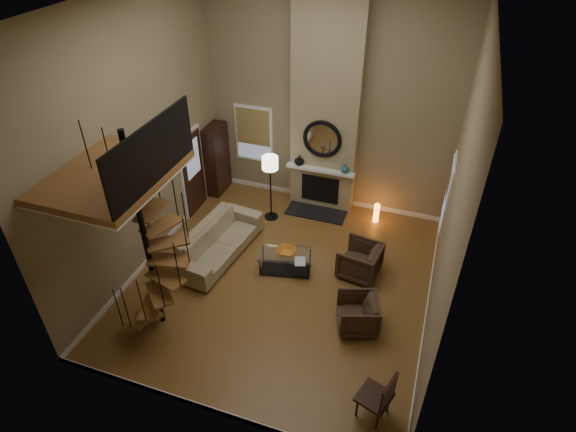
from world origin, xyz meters
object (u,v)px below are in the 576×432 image
(sofa, at_px, (218,240))
(floor_lamp, at_px, (270,168))
(hutch, at_px, (216,159))
(coffee_table, at_px, (285,260))
(armchair_near, at_px, (363,262))
(accent_lamp, at_px, (376,213))
(side_chair, at_px, (380,397))
(armchair_far, at_px, (361,314))

(sofa, height_order, floor_lamp, floor_lamp)
(hutch, distance_m, coffee_table, 3.76)
(armchair_near, xyz_separation_m, accent_lamp, (-0.08, 2.00, -0.10))
(floor_lamp, height_order, side_chair, floor_lamp)
(sofa, distance_m, armchair_far, 3.62)
(hutch, distance_m, sofa, 2.76)
(armchair_near, height_order, floor_lamp, floor_lamp)
(side_chair, bearing_deg, hutch, 135.28)
(hutch, relative_size, armchair_near, 2.21)
(coffee_table, bearing_deg, side_chair, -47.84)
(accent_lamp, bearing_deg, side_chair, -79.15)
(armchair_far, relative_size, accent_lamp, 1.51)
(accent_lamp, bearing_deg, armchair_near, -87.77)
(hutch, height_order, coffee_table, hutch)
(coffee_table, bearing_deg, floor_lamp, 119.59)
(hutch, distance_m, armchair_far, 5.84)
(hutch, relative_size, accent_lamp, 3.68)
(armchair_far, distance_m, side_chair, 1.86)
(hutch, distance_m, accent_lamp, 4.34)
(armchair_near, distance_m, accent_lamp, 2.00)
(hutch, height_order, accent_lamp, hutch)
(coffee_table, xyz_separation_m, floor_lamp, (-0.98, 1.73, 1.13))
(armchair_near, height_order, accent_lamp, armchair_near)
(armchair_far, bearing_deg, armchair_near, 171.96)
(sofa, xyz_separation_m, floor_lamp, (0.61, 1.72, 1.02))
(armchair_far, bearing_deg, sofa, -125.77)
(armchair_far, distance_m, floor_lamp, 4.12)
(sofa, relative_size, side_chair, 2.42)
(sofa, distance_m, accent_lamp, 3.93)
(coffee_table, xyz_separation_m, accent_lamp, (1.52, 2.41, -0.03))
(hutch, xyz_separation_m, accent_lamp, (4.29, -0.05, -0.70))
(sofa, bearing_deg, coffee_table, -83.93)
(sofa, distance_m, side_chair, 4.96)
(coffee_table, height_order, side_chair, side_chair)
(armchair_near, relative_size, coffee_table, 0.66)
(armchair_near, relative_size, armchair_far, 1.11)
(armchair_far, distance_m, accent_lamp, 3.47)
(sofa, xyz_separation_m, armchair_near, (3.19, 0.39, -0.04))
(hutch, xyz_separation_m, coffee_table, (2.77, -2.46, -0.67))
(accent_lamp, bearing_deg, sofa, -142.43)
(accent_lamp, bearing_deg, hutch, 179.38)
(floor_lamp, bearing_deg, accent_lamp, 15.13)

